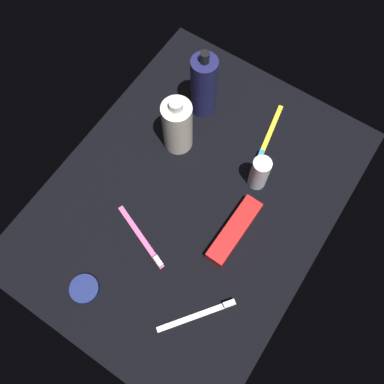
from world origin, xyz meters
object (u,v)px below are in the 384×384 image
at_px(toothbrush_yellow, 268,136).
at_px(toothpaste_box_red, 234,231).
at_px(lotion_bottle, 204,86).
at_px(cream_tin_left, 85,289).
at_px(deodorant_stick, 259,173).
at_px(toothbrush_pink, 143,240).
at_px(bodywash_bottle, 177,126).
at_px(toothbrush_white, 201,314).

height_order(toothbrush_yellow, toothpaste_box_red, toothpaste_box_red).
xyz_separation_m(lotion_bottle, toothbrush_yellow, (-0.02, 0.19, -0.09)).
height_order(toothbrush_yellow, cream_tin_left, toothbrush_yellow).
relative_size(toothbrush_yellow, toothpaste_box_red, 1.02).
relative_size(lotion_bottle, deodorant_stick, 2.01).
xyz_separation_m(toothbrush_pink, toothbrush_yellow, (-0.40, 0.11, 0.00)).
distance_m(lotion_bottle, cream_tin_left, 0.55).
height_order(bodywash_bottle, toothpaste_box_red, bodywash_bottle).
xyz_separation_m(bodywash_bottle, cream_tin_left, (0.42, 0.04, -0.07)).
relative_size(deodorant_stick, toothpaste_box_red, 0.59).
bearing_deg(toothbrush_white, bodywash_bottle, -138.94).
xyz_separation_m(deodorant_stick, toothbrush_yellow, (-0.12, -0.04, -0.05)).
bearing_deg(lotion_bottle, toothbrush_yellow, 94.91).
bearing_deg(toothbrush_pink, toothbrush_white, 72.53).
height_order(lotion_bottle, bodywash_bottle, lotion_bottle).
xyz_separation_m(toothbrush_white, toothpaste_box_red, (-0.20, -0.04, 0.01)).
bearing_deg(toothbrush_yellow, toothbrush_white, 11.89).
xyz_separation_m(lotion_bottle, toothbrush_white, (0.45, 0.29, -0.09)).
xyz_separation_m(toothbrush_pink, toothbrush_white, (0.06, 0.20, 0.00)).
xyz_separation_m(lotion_bottle, toothbrush_pink, (0.38, 0.09, -0.09)).
height_order(lotion_bottle, toothbrush_white, lotion_bottle).
relative_size(toothbrush_white, cream_tin_left, 2.35).
xyz_separation_m(bodywash_bottle, toothbrush_yellow, (-0.14, 0.18, -0.07)).
xyz_separation_m(deodorant_stick, toothbrush_pink, (0.27, -0.14, -0.05)).
bearing_deg(toothpaste_box_red, bodywash_bottle, -115.95).
xyz_separation_m(deodorant_stick, toothpaste_box_red, (0.14, 0.02, -0.04)).
bearing_deg(toothpaste_box_red, deodorant_stick, -169.81).
xyz_separation_m(toothbrush_white, cream_tin_left, (0.10, -0.24, 0.00)).
xyz_separation_m(toothbrush_white, toothbrush_yellow, (-0.46, -0.10, 0.00)).
bearing_deg(toothpaste_box_red, lotion_bottle, -133.49).
bearing_deg(toothbrush_white, deodorant_stick, -170.03).
xyz_separation_m(lotion_bottle, cream_tin_left, (0.55, 0.04, -0.08)).
height_order(bodywash_bottle, deodorant_stick, bodywash_bottle).
bearing_deg(lotion_bottle, cream_tin_left, 4.66).
distance_m(bodywash_bottle, cream_tin_left, 0.43).
bearing_deg(toothbrush_white, toothpaste_box_red, -169.10).
distance_m(lotion_bottle, bodywash_bottle, 0.12).
height_order(deodorant_stick, toothpaste_box_red, deodorant_stick).
bearing_deg(deodorant_stick, toothbrush_yellow, -163.05).
distance_m(toothbrush_white, toothbrush_yellow, 0.47).
height_order(lotion_bottle, toothbrush_yellow, lotion_bottle).
xyz_separation_m(deodorant_stick, cream_tin_left, (0.44, -0.18, -0.04)).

